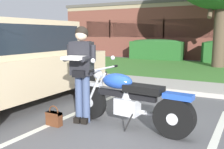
{
  "coord_description": "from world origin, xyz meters",
  "views": [
    {
      "loc": [
        1.56,
        -3.03,
        1.59
      ],
      "look_at": [
        -0.53,
        0.89,
        0.85
      ],
      "focal_mm": 40.04,
      "sensor_mm": 36.0,
      "label": 1
    }
  ],
  "objects_px": {
    "motorcycle": "(133,100)",
    "hedge_left": "(156,49)",
    "handbag": "(54,118)",
    "parked_suv_adjacent": "(11,63)",
    "rider_person": "(81,67)"
  },
  "relations": [
    {
      "from": "handbag",
      "to": "parked_suv_adjacent",
      "type": "relative_size",
      "value": 0.07
    },
    {
      "from": "parked_suv_adjacent",
      "to": "hedge_left",
      "type": "bearing_deg",
      "value": 90.94
    },
    {
      "from": "motorcycle",
      "to": "handbag",
      "type": "bearing_deg",
      "value": -156.84
    },
    {
      "from": "motorcycle",
      "to": "handbag",
      "type": "relative_size",
      "value": 6.23
    },
    {
      "from": "handbag",
      "to": "motorcycle",
      "type": "bearing_deg",
      "value": 23.16
    },
    {
      "from": "motorcycle",
      "to": "hedge_left",
      "type": "relative_size",
      "value": 0.73
    },
    {
      "from": "motorcycle",
      "to": "rider_person",
      "type": "height_order",
      "value": "rider_person"
    },
    {
      "from": "rider_person",
      "to": "handbag",
      "type": "height_order",
      "value": "rider_person"
    },
    {
      "from": "motorcycle",
      "to": "rider_person",
      "type": "xyz_separation_m",
      "value": [
        -0.92,
        -0.16,
        0.53
      ]
    },
    {
      "from": "rider_person",
      "to": "handbag",
      "type": "xyz_separation_m",
      "value": [
        -0.33,
        -0.38,
        -0.86
      ]
    },
    {
      "from": "parked_suv_adjacent",
      "to": "handbag",
      "type": "bearing_deg",
      "value": -18.54
    },
    {
      "from": "rider_person",
      "to": "hedge_left",
      "type": "xyz_separation_m",
      "value": [
        -2.15,
        10.76,
        -0.36
      ]
    },
    {
      "from": "motorcycle",
      "to": "handbag",
      "type": "height_order",
      "value": "motorcycle"
    },
    {
      "from": "rider_person",
      "to": "handbag",
      "type": "distance_m",
      "value": 1.0
    },
    {
      "from": "handbag",
      "to": "parked_suv_adjacent",
      "type": "bearing_deg",
      "value": 161.46
    }
  ]
}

